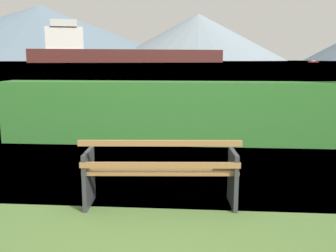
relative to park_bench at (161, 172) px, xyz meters
name	(u,v)px	position (x,y,z in m)	size (l,w,h in m)	color
ground_plane	(161,204)	(0.00, 0.06, -0.43)	(1400.00, 1400.00, 0.00)	#4C6B33
water_surface	(198,62)	(0.00, 309.92, -0.43)	(620.00, 620.00, 0.00)	#6B8EA3
park_bench	(161,172)	(0.00, 0.00, 0.00)	(1.86, 0.70, 0.87)	olive
hedge_row	(177,113)	(0.00, 3.52, 0.22)	(7.38, 0.68, 1.29)	#2D6B28
cargo_ship_large	(113,51)	(-46.11, 203.80, 5.69)	(105.53, 47.77, 21.89)	#471E19
fishing_boat_near	(314,62)	(68.85, 228.46, 0.02)	(6.09, 3.00, 1.26)	#B2332D
distant_hills	(162,32)	(-51.92, 552.50, 39.71)	(907.79, 436.53, 84.59)	slate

